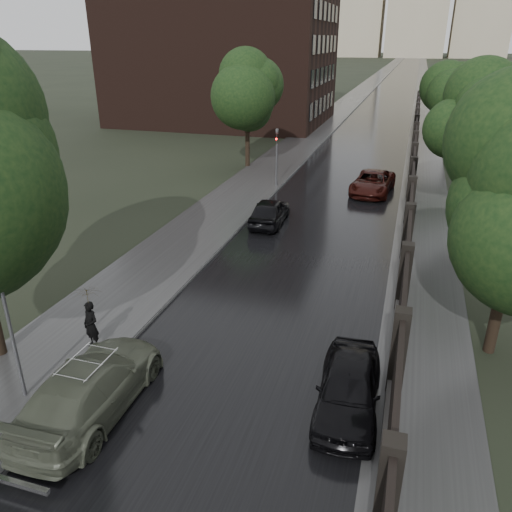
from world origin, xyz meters
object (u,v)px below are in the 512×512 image
object	(u,v)px
lamp_post	(8,318)
volga_sedan	(91,387)
car_right_near	(349,387)
tree_right_b	(475,130)
tree_right_c	(456,96)
tree_left_far	(247,99)
car_right_far	(373,183)
pedestrian_umbrella	(87,301)
traffic_light	(277,153)
hatchback_left	(270,211)

from	to	relation	value
lamp_post	volga_sedan	size ratio (longest dim) A/B	0.95
car_right_near	tree_right_b	bearing A→B (deg)	74.82
tree_right_c	car_right_near	bearing A→B (deg)	-96.47
tree_left_far	tree_right_c	xyz separation A→B (m)	(15.50, 10.00, -0.29)
volga_sedan	car_right_far	size ratio (longest dim) A/B	1.04
pedestrian_umbrella	traffic_light	bearing A→B (deg)	105.89
pedestrian_umbrella	car_right_far	bearing A→B (deg)	89.24
tree_left_far	lamp_post	size ratio (longest dim) A/B	1.45
tree_left_far	volga_sedan	xyz separation A→B (m)	(4.71, -28.31, -4.46)
tree_right_c	traffic_light	world-z (taller)	tree_right_c
hatchback_left	car_right_far	bearing A→B (deg)	-125.03
tree_right_b	car_right_near	world-z (taller)	tree_right_b
pedestrian_umbrella	tree_right_b	bearing A→B (deg)	72.72
tree_right_b	tree_right_c	bearing A→B (deg)	90.00
lamp_post	volga_sedan	xyz separation A→B (m)	(2.11, 0.19, -1.89)
tree_right_b	traffic_light	world-z (taller)	tree_right_b
tree_right_b	traffic_light	xyz separation A→B (m)	(-11.80, 2.99, -2.55)
tree_right_c	volga_sedan	xyz separation A→B (m)	(-10.79, -38.31, -4.17)
tree_left_far	tree_right_c	bearing A→B (deg)	32.83
tree_left_far	hatchback_left	xyz separation A→B (m)	(5.25, -12.24, -4.52)
tree_left_far	lamp_post	xyz separation A→B (m)	(2.60, -28.50, -2.57)
hatchback_left	car_right_near	size ratio (longest dim) A/B	1.01
volga_sedan	hatchback_left	distance (m)	16.08
volga_sedan	car_right_near	size ratio (longest dim) A/B	1.29
lamp_post	car_right_far	distance (m)	25.26
volga_sedan	pedestrian_umbrella	xyz separation A→B (m)	(-1.64, 2.50, 1.08)
tree_left_far	hatchback_left	bearing A→B (deg)	-66.79
traffic_light	volga_sedan	bearing A→B (deg)	-87.52
tree_right_c	car_right_far	distance (m)	16.00
lamp_post	hatchback_left	world-z (taller)	lamp_post
traffic_light	pedestrian_umbrella	xyz separation A→B (m)	(-0.63, -20.81, -0.53)
tree_right_b	car_right_far	size ratio (longest dim) A/B	1.35
hatchback_left	car_right_far	distance (m)	9.19
tree_left_far	car_right_near	size ratio (longest dim) A/B	1.77
pedestrian_umbrella	car_right_near	bearing A→B (deg)	15.16
tree_left_far	car_right_near	bearing A→B (deg)	-66.46
car_right_near	hatchback_left	bearing A→B (deg)	111.36
tree_right_c	lamp_post	size ratio (longest dim) A/B	1.37
tree_left_far	lamp_post	world-z (taller)	tree_left_far
traffic_light	hatchback_left	size ratio (longest dim) A/B	0.95
volga_sedan	hatchback_left	xyz separation A→B (m)	(0.54, 16.07, -0.06)
car_right_far	pedestrian_umbrella	bearing A→B (deg)	-102.97
tree_left_far	traffic_light	size ratio (longest dim) A/B	1.85
tree_right_b	tree_right_c	distance (m)	18.00
volga_sedan	car_right_far	distance (m)	24.45
traffic_light	car_right_near	size ratio (longest dim) A/B	0.96
volga_sedan	lamp_post	bearing A→B (deg)	3.57
lamp_post	volga_sedan	world-z (taller)	lamp_post
lamp_post	car_right_far	xyz separation A→B (m)	(7.56, 24.03, -1.95)
tree_left_far	car_right_far	xyz separation A→B (m)	(10.16, -4.47, -4.52)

